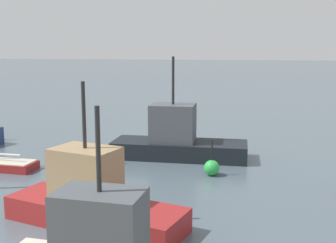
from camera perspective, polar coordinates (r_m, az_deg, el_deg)
The scene contains 3 objects.
fishing_boat_2 at distance 21.52m, azimuth 1.28°, elevation -2.58°, with size 7.21×3.11×5.27m.
fishing_boat_3 at distance 13.54m, azimuth -10.57°, elevation -10.54°, with size 6.21×2.81×4.60m.
channel_buoy_1 at distance 18.65m, azimuth 6.09°, elevation -6.39°, with size 0.70×0.70×1.64m.
Camera 1 is at (6.73, -7.50, 5.46)m, focal length 43.93 mm.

